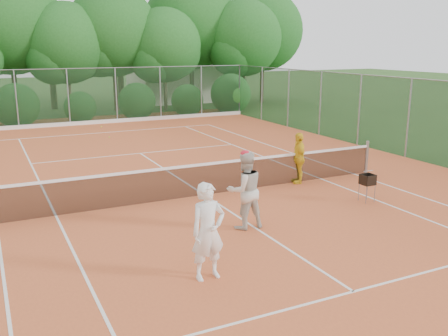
# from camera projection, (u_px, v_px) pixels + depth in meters

# --- Properties ---
(ground) EXTENTS (120.00, 120.00, 0.00)m
(ground) POSITION_uv_depth(u_px,v_px,m) (205.00, 196.00, 14.32)
(ground) COLOR #26481A
(ground) RESTS_ON ground
(clay_court) EXTENTS (18.00, 36.00, 0.02)m
(clay_court) POSITION_uv_depth(u_px,v_px,m) (205.00, 196.00, 14.32)
(clay_court) COLOR #D15F30
(clay_court) RESTS_ON ground
(club_building) EXTENTS (8.00, 5.00, 3.00)m
(club_building) POSITION_uv_depth(u_px,v_px,m) (185.00, 81.00, 38.73)
(club_building) COLOR beige
(club_building) RESTS_ON ground
(tennis_net) EXTENTS (11.97, 0.10, 1.10)m
(tennis_net) POSITION_uv_depth(u_px,v_px,m) (205.00, 178.00, 14.19)
(tennis_net) COLOR gray
(tennis_net) RESTS_ON clay_court
(player_white) EXTENTS (0.69, 0.47, 1.83)m
(player_white) POSITION_uv_depth(u_px,v_px,m) (208.00, 231.00, 9.04)
(player_white) COLOR white
(player_white) RESTS_ON clay_court
(player_center_grp) EXTENTS (0.91, 0.72, 1.87)m
(player_center_grp) POSITION_uv_depth(u_px,v_px,m) (245.00, 190.00, 11.58)
(player_center_grp) COLOR beige
(player_center_grp) RESTS_ON clay_court
(player_yellow) EXTENTS (0.66, 1.01, 1.59)m
(player_yellow) POSITION_uv_depth(u_px,v_px,m) (299.00, 158.00, 15.47)
(player_yellow) COLOR yellow
(player_yellow) RESTS_ON clay_court
(ball_hopper) EXTENTS (0.34, 0.34, 0.77)m
(ball_hopper) POSITION_uv_depth(u_px,v_px,m) (368.00, 180.00, 13.64)
(ball_hopper) COLOR gray
(ball_hopper) RESTS_ON clay_court
(stray_ball_a) EXTENTS (0.07, 0.07, 0.07)m
(stray_ball_a) POSITION_uv_depth(u_px,v_px,m) (109.00, 137.00, 23.21)
(stray_ball_a) COLOR #B3CC2F
(stray_ball_a) RESTS_ON clay_court
(stray_ball_b) EXTENTS (0.07, 0.07, 0.07)m
(stray_ball_b) POSITION_uv_depth(u_px,v_px,m) (101.00, 127.00, 26.19)
(stray_ball_b) COLOR yellow
(stray_ball_b) RESTS_ON clay_court
(stray_ball_c) EXTENTS (0.07, 0.07, 0.07)m
(stray_ball_c) POSITION_uv_depth(u_px,v_px,m) (199.00, 132.00, 24.54)
(stray_ball_c) COLOR yellow
(stray_ball_c) RESTS_ON clay_court
(court_markings) EXTENTS (11.03, 23.83, 0.01)m
(court_markings) POSITION_uv_depth(u_px,v_px,m) (205.00, 195.00, 14.31)
(court_markings) COLOR white
(court_markings) RESTS_ON clay_court
(fence_back) EXTENTS (18.07, 0.07, 3.00)m
(fence_back) POSITION_uv_depth(u_px,v_px,m) (93.00, 96.00, 27.04)
(fence_back) COLOR #19381E
(fence_back) RESTS_ON clay_court
(tropical_treeline) EXTENTS (32.10, 8.49, 15.03)m
(tropical_treeline) POSITION_uv_depth(u_px,v_px,m) (95.00, 30.00, 31.34)
(tropical_treeline) COLOR brown
(tropical_treeline) RESTS_ON ground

